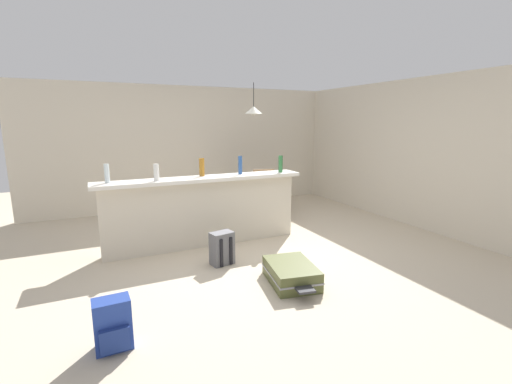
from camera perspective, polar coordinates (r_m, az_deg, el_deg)
ground_plane at (r=5.02m, az=-0.26°, el=-9.76°), size 13.00×13.00×0.05m
wall_back at (r=7.58m, az=-10.10°, el=7.11°), size 6.60×0.10×2.50m
wall_right at (r=6.80m, az=22.71°, el=5.95°), size 0.10×6.00×2.50m
partition_half_wall at (r=5.15m, az=-8.42°, el=-3.43°), size 2.80×0.20×0.96m
bar_countertop at (r=5.05m, az=-8.58°, el=2.13°), size 2.96×0.40×0.05m
bottle_clear at (r=4.87m, az=-23.01°, el=2.79°), size 0.06×0.06×0.24m
bottle_white at (r=4.83m, az=-15.84°, el=3.07°), size 0.07×0.07×0.22m
bottle_amber at (r=5.12m, az=-8.77°, el=4.00°), size 0.08×0.08×0.26m
bottle_blue at (r=5.27m, az=-2.57°, el=4.39°), size 0.06×0.06×0.27m
bottle_green at (r=5.46m, az=4.00°, el=4.55°), size 0.07×0.07×0.26m
dining_table at (r=6.91m, az=-0.20°, el=1.84°), size 1.10×0.80×0.74m
dining_chair_near_partition at (r=6.40m, az=1.51°, el=-0.10°), size 0.46×0.46×0.93m
pendant_lamp at (r=6.83m, az=-0.39°, el=13.13°), size 0.34×0.34×0.62m
suitcase_flat_olive at (r=4.07m, az=5.73°, el=-12.98°), size 0.61×0.87×0.22m
backpack_grey at (r=4.53m, az=-5.59°, el=-9.12°), size 0.31×0.29×0.42m
backpack_blue at (r=3.17m, az=-22.18°, el=-19.39°), size 0.29×0.26×0.42m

